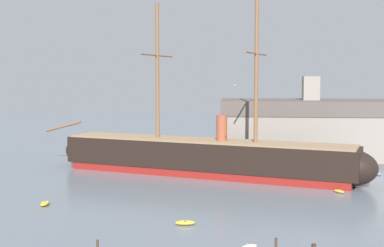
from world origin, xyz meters
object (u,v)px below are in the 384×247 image
object	(u,v)px
dinghy_alongside_stern	(339,191)
dinghy_far_right	(376,174)
dinghy_near_centre	(185,223)
tall_ship	(205,157)
dinghy_mid_left	(45,203)
motorboat_distant_centre	(210,160)
dinghy_foreground_right	(249,247)
dockside_warehouse_right	(348,131)
seagull_in_flight	(234,85)

from	to	relation	value
dinghy_alongside_stern	dinghy_far_right	world-z (taller)	dinghy_far_right
dinghy_alongside_stern	dinghy_near_centre	bearing A→B (deg)	-138.43
tall_ship	dinghy_near_centre	xyz separation A→B (m)	(-0.16, -30.21, -2.93)
dinghy_mid_left	motorboat_distant_centre	size ratio (longest dim) A/B	0.70
dinghy_mid_left	dinghy_alongside_stern	distance (m)	41.72
motorboat_distant_centre	dinghy_foreground_right	bearing A→B (deg)	-82.39
dinghy_mid_left	dinghy_far_right	distance (m)	55.36
dinghy_mid_left	dockside_warehouse_right	distance (m)	62.31
dinghy_near_centre	seagull_in_flight	world-z (taller)	seagull_in_flight
dinghy_far_right	seagull_in_flight	xyz separation A→B (m)	(-24.44, -16.36, 15.54)
dinghy_alongside_stern	dinghy_foreground_right	bearing A→B (deg)	-117.67
dinghy_alongside_stern	dinghy_mid_left	bearing A→B (deg)	-164.38
dinghy_near_centre	dinghy_far_right	distance (m)	44.15
dinghy_near_centre	dockside_warehouse_right	size ratio (longest dim) A/B	0.04
dinghy_alongside_stern	seagull_in_flight	xyz separation A→B (m)	(-15.45, -2.15, 15.55)
tall_ship	dockside_warehouse_right	size ratio (longest dim) A/B	1.10
dinghy_far_right	seagull_in_flight	bearing A→B (deg)	-146.20
tall_ship	dinghy_far_right	xyz separation A→B (m)	(29.59, 2.41, -2.97)
tall_ship	seagull_in_flight	xyz separation A→B (m)	(5.16, -13.95, 12.58)
dinghy_foreground_right	dinghy_far_right	size ratio (longest dim) A/B	0.97
seagull_in_flight	dinghy_mid_left	bearing A→B (deg)	-159.84
tall_ship	dinghy_far_right	bearing A→B (deg)	4.65
dinghy_near_centre	motorboat_distant_centre	xyz separation A→B (m)	(0.26, 44.08, 0.17)
dockside_warehouse_right	dinghy_mid_left	bearing A→B (deg)	-139.73
dinghy_foreground_right	dockside_warehouse_right	size ratio (longest dim) A/B	0.04
dinghy_near_centre	dinghy_alongside_stern	bearing A→B (deg)	41.57
dinghy_mid_left	motorboat_distant_centre	bearing A→B (deg)	61.94
dinghy_mid_left	dinghy_alongside_stern	size ratio (longest dim) A/B	1.15
tall_ship	dockside_warehouse_right	xyz separation A→B (m)	(27.75, 17.07, 2.94)
dinghy_alongside_stern	motorboat_distant_centre	xyz separation A→B (m)	(-20.51, 25.67, 0.22)
dinghy_foreground_right	dinghy_alongside_stern	size ratio (longest dim) A/B	0.98
motorboat_distant_centre	dockside_warehouse_right	bearing A→B (deg)	6.60
dinghy_near_centre	dinghy_alongside_stern	size ratio (longest dim) A/B	1.23
tall_ship	dinghy_alongside_stern	bearing A→B (deg)	-29.80
dinghy_mid_left	dinghy_alongside_stern	bearing A→B (deg)	15.62
tall_ship	dinghy_mid_left	xyz separation A→B (m)	(-19.57, -23.03, -2.93)
tall_ship	motorboat_distant_centre	distance (m)	14.14
dockside_warehouse_right	tall_ship	bearing A→B (deg)	-148.41
dinghy_far_right	seagull_in_flight	world-z (taller)	seagull_in_flight
dinghy_alongside_stern	dockside_warehouse_right	xyz separation A→B (m)	(7.15, 28.87, 5.92)
dinghy_near_centre	dinghy_mid_left	world-z (taller)	dinghy_near_centre
dinghy_near_centre	dinghy_mid_left	size ratio (longest dim) A/B	1.08
dinghy_foreground_right	dinghy_near_centre	distance (m)	10.39
tall_ship	dinghy_mid_left	distance (m)	30.37
tall_ship	dinghy_mid_left	size ratio (longest dim) A/B	26.64
dinghy_foreground_right	dinghy_alongside_stern	distance (m)	29.30
seagull_in_flight	dinghy_near_centre	bearing A→B (deg)	-108.12
dinghy_mid_left	seagull_in_flight	xyz separation A→B (m)	(24.73, 9.08, 15.51)
dinghy_near_centre	dinghy_far_right	xyz separation A→B (m)	(29.76, 32.62, -0.04)
dinghy_far_right	seagull_in_flight	size ratio (longest dim) A/B	1.64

